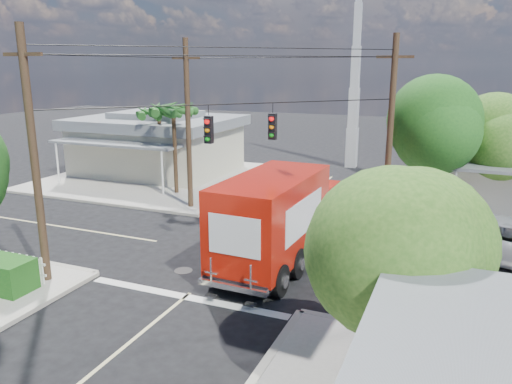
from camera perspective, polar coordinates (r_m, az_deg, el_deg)
The scene contains 14 objects.
ground at distance 21.00m, azimuth -2.10°, elevation -7.08°, with size 120.00×120.00×0.00m, color black.
sidewalk_ne at distance 29.75m, azimuth 26.89°, elevation -2.04°, with size 14.12×14.12×0.14m.
sidewalk_nw at distance 35.23m, azimuth -10.90°, elevation 1.63°, with size 14.12×14.12×0.14m.
road_markings at distance 19.77m, azimuth -3.89°, elevation -8.50°, with size 32.00×32.00×0.01m.
building_nw at distance 36.74m, azimuth -11.18°, elevation 5.55°, with size 10.80×10.20×4.30m.
radio_tower at distance 38.58m, azimuth 11.18°, elevation 11.08°, with size 0.80×0.80×17.00m.
tree_ne_front at distance 24.71m, azimuth 20.22°, elevation 6.72°, with size 4.21×4.14×6.66m.
tree_ne_back at distance 26.99m, azimuth 25.87°, elevation 5.50°, with size 3.77×3.66×5.82m.
tree_se at distance 11.19m, azimuth 15.32°, elevation -5.13°, with size 3.67×3.54×5.62m.
palm_nw_front at distance 29.84m, azimuth -9.43°, elevation 9.11°, with size 3.01×3.08×5.59m.
palm_nw_back at distance 32.21m, azimuth -11.05°, elevation 8.75°, with size 3.01×3.08×5.19m.
utility_poles at distance 21.89m, azimuth -4.26°, elevation 6.44°, with size 12.00×10.68×9.00m.
vending_boxes at distance 25.01m, azimuth 17.74°, elevation -2.56°, with size 1.90×0.50×1.10m.
delivery_truck at distance 19.62m, azimuth 2.66°, elevation -2.90°, with size 3.06×8.57×3.65m.
Camera 1 is at (8.17, -17.76, 7.68)m, focal length 35.00 mm.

